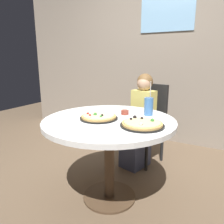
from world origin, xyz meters
TOP-DOWN VIEW (x-y plane):
  - ground_plane at (0.00, 0.00)m, footprint 8.00×8.00m
  - wall_with_window at (-0.00, 1.75)m, footprint 5.20×0.14m
  - dining_table at (0.00, 0.00)m, footprint 1.11×1.11m
  - chair_wooden at (0.02, 0.93)m, footprint 0.49×0.49m
  - diner_child at (-0.02, 0.75)m, footprint 0.34×0.43m
  - pizza_veggie at (0.32, -0.06)m, footprint 0.34×0.34m
  - pizza_cheese at (-0.08, -0.04)m, footprint 0.32×0.32m
  - soda_cup at (0.25, 0.28)m, footprint 0.08×0.08m
  - sauce_bowl at (0.05, 0.20)m, footprint 0.07×0.07m

SIDE VIEW (x-z plane):
  - ground_plane at x=0.00m, z-range 0.00..0.00m
  - diner_child at x=-0.02m, z-range -0.06..1.02m
  - chair_wooden at x=0.02m, z-range 0.06..1.01m
  - dining_table at x=0.00m, z-range 0.27..1.02m
  - pizza_cheese at x=-0.08m, z-range 0.74..0.79m
  - pizza_veggie at x=0.32m, z-range 0.74..0.79m
  - sauce_bowl at x=0.05m, z-range 0.75..0.79m
  - soda_cup at x=0.25m, z-range 0.68..0.98m
  - wall_with_window at x=0.00m, z-range 0.00..2.90m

